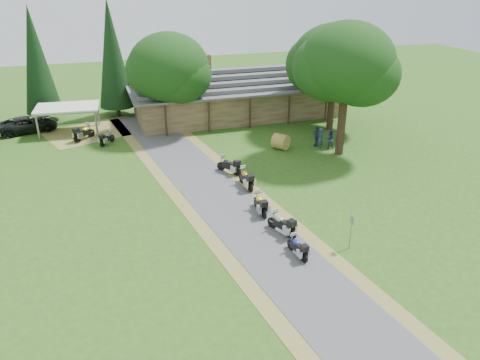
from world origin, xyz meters
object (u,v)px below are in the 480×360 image
object	(u,v)px
motorcycle_row_b	(282,223)
motorcycle_row_e	(229,165)
carport	(69,119)
hay_bale	(281,142)
motorcycle_carport_b	(107,138)
motorcycle_row_d	(246,178)
lodge	(236,92)
car_dark_suv	(27,121)
motorcycle_row_a	(297,246)
motorcycle_row_c	(260,203)
motorcycle_carport_a	(84,132)

from	to	relation	value
motorcycle_row_b	motorcycle_row_e	xyz separation A→B (m)	(-0.39, 9.28, -0.00)
carport	hay_bale	xyz separation A→B (m)	(16.96, -10.30, -0.56)
carport	motorcycle_carport_b	xyz separation A→B (m)	(3.08, -4.56, -0.61)
hay_bale	motorcycle_row_e	bearing A→B (deg)	-147.73
carport	motorcycle_row_d	xyz separation A→B (m)	(11.76, -16.56, -0.51)
lodge	motorcycle_row_d	world-z (taller)	lodge
motorcycle_row_b	car_dark_suv	bearing A→B (deg)	10.70
motorcycle_row_d	hay_bale	size ratio (longest dim) A/B	1.57
motorcycle_row_a	motorcycle_row_b	size ratio (longest dim) A/B	0.85
motorcycle_row_d	motorcycle_carport_b	bearing A→B (deg)	32.65
carport	car_dark_suv	xyz separation A→B (m)	(-3.71, 1.15, -0.12)
lodge	carport	xyz separation A→B (m)	(-16.35, -0.38, -1.24)
car_dark_suv	motorcycle_row_e	bearing A→B (deg)	-147.56
motorcycle_row_c	hay_bale	xyz separation A→B (m)	(5.54, 10.07, -0.01)
carport	motorcycle_row_e	xyz separation A→B (m)	(11.34, -13.85, -0.54)
motorcycle_row_a	motorcycle_row_e	distance (m)	11.68
motorcycle_row_e	hay_bale	bearing A→B (deg)	-92.00
car_dark_suv	motorcycle_row_a	bearing A→B (deg)	-162.74
motorcycle_row_d	motorcycle_carport_a	bearing A→B (deg)	34.19
lodge	carport	world-z (taller)	lodge
motorcycle_row_c	motorcycle_row_a	bearing A→B (deg)	-175.62
lodge	motorcycle_carport_b	world-z (taller)	lodge
lodge	motorcycle_row_b	bearing A→B (deg)	-101.13
carport	motorcycle_row_a	size ratio (longest dim) A/B	3.34
motorcycle_row_d	motorcycle_carport_b	distance (m)	14.81
car_dark_suv	carport	bearing A→B (deg)	-119.87
motorcycle_row_a	motorcycle_row_d	size ratio (longest dim) A/B	0.82
motorcycle_row_d	motorcycle_row_a	bearing A→B (deg)	175.94
carport	motorcycle_row_e	distance (m)	17.91
motorcycle_carport_a	motorcycle_carport_b	distance (m)	2.61
motorcycle_carport_b	hay_bale	world-z (taller)	hay_bale
carport	motorcycle_carport_a	xyz separation A→B (m)	(1.20, -2.76, -0.49)
motorcycle_row_d	lodge	bearing A→B (deg)	-18.37
motorcycle_row_b	motorcycle_row_d	distance (m)	6.57
lodge	motorcycle_row_a	bearing A→B (deg)	-100.32
lodge	motorcycle_carport_b	xyz separation A→B (m)	(-13.27, -4.94, -1.85)
motorcycle_row_c	motorcycle_carport_a	distance (m)	20.36
motorcycle_row_c	motorcycle_carport_a	size ratio (longest dim) A/B	0.92
motorcycle_row_d	motorcycle_carport_b	xyz separation A→B (m)	(-8.68, 12.00, -0.10)
motorcycle_row_d	carport	bearing A→B (deg)	32.15
motorcycle_row_c	motorcycle_row_d	bearing A→B (deg)	-3.14
motorcycle_row_e	motorcycle_row_a	bearing A→B (deg)	147.18
carport	lodge	bearing A→B (deg)	6.43
lodge	carport	size ratio (longest dim) A/B	3.83
lodge	motorcycle_carport_a	bearing A→B (deg)	-168.29
carport	hay_bale	distance (m)	19.85
car_dark_suv	motorcycle_row_a	size ratio (longest dim) A/B	3.39
motorcycle_row_a	motorcycle_row_b	world-z (taller)	motorcycle_row_b
car_dark_suv	hay_bale	world-z (taller)	car_dark_suv
hay_bale	motorcycle_carport_b	bearing A→B (deg)	157.54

